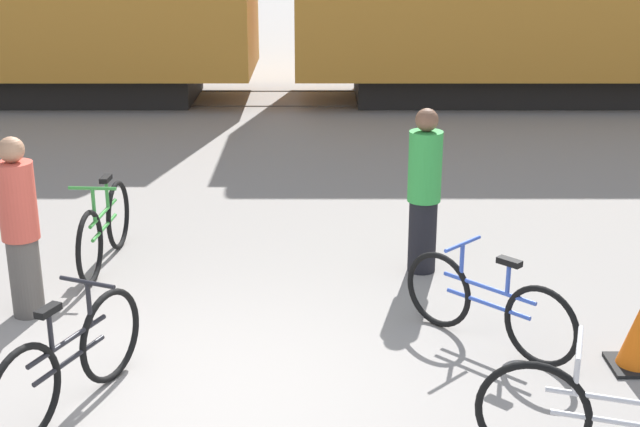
{
  "coord_description": "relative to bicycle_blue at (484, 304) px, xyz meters",
  "views": [
    {
      "loc": [
        0.83,
        -5.7,
        3.37
      ],
      "look_at": [
        0.86,
        0.97,
        1.1
      ],
      "focal_mm": 50.0,
      "sensor_mm": 36.0,
      "label": 1
    }
  ],
  "objects": [
    {
      "name": "ground_plane",
      "position": [
        -2.19,
        -0.87,
        -0.35
      ],
      "size": [
        80.0,
        80.0,
        0.0
      ],
      "primitive_type": "plane",
      "color": "gray"
    },
    {
      "name": "bicycle_black",
      "position": [
        -3.11,
        -1.01,
        0.03
      ],
      "size": [
        0.69,
        1.56,
        0.89
      ],
      "color": "black",
      "rests_on": "ground_plane"
    },
    {
      "name": "bicycle_blue",
      "position": [
        0.0,
        0.0,
        0.0
      ],
      "size": [
        1.21,
        1.21,
        0.82
      ],
      "color": "black",
      "rests_on": "ground_plane"
    },
    {
      "name": "traffic_cone",
      "position": [
        1.1,
        -0.39,
        -0.1
      ],
      "size": [
        0.4,
        0.4,
        0.55
      ],
      "color": "black",
      "rests_on": "ground_plane"
    },
    {
      "name": "bicycle_green",
      "position": [
        -3.5,
        1.75,
        0.03
      ],
      "size": [
        0.46,
        1.68,
        0.9
      ],
      "color": "black",
      "rests_on": "ground_plane"
    },
    {
      "name": "person_in_red",
      "position": [
        -3.92,
        0.57,
        0.46
      ],
      "size": [
        0.32,
        0.32,
        1.61
      ],
      "rotation": [
        0.0,
        0.0,
        5.3
      ],
      "color": "#514C47",
      "rests_on": "ground_plane"
    },
    {
      "name": "rail_far",
      "position": [
        -2.19,
        10.86,
        -0.35
      ],
      "size": [
        70.23,
        0.07,
        0.01
      ],
      "primitive_type": "cube",
      "color": "#4C4238",
      "rests_on": "ground_plane"
    },
    {
      "name": "person_in_green",
      "position": [
        -0.35,
        1.59,
        0.47
      ],
      "size": [
        0.32,
        0.32,
        1.63
      ],
      "rotation": [
        0.0,
        0.0,
        4.61
      ],
      "color": "black",
      "rests_on": "ground_plane"
    },
    {
      "name": "bicycle_silver",
      "position": [
        0.49,
        -1.83,
        0.03
      ],
      "size": [
        1.72,
        0.61,
        0.91
      ],
      "color": "black",
      "rests_on": "ground_plane"
    },
    {
      "name": "rail_near",
      "position": [
        -2.19,
        9.42,
        -0.35
      ],
      "size": [
        70.23,
        0.07,
        0.01
      ],
      "primitive_type": "cube",
      "color": "#4C4238",
      "rests_on": "ground_plane"
    }
  ]
}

